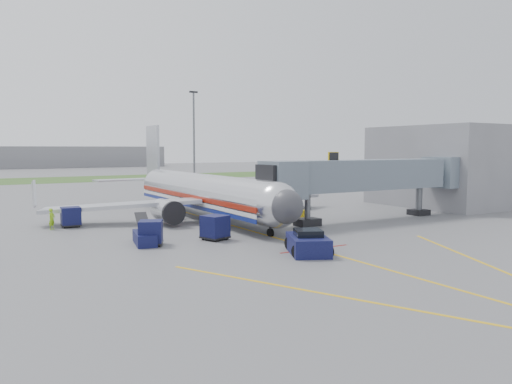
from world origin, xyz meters
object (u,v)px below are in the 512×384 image
pushback_tug (308,244)px  airliner (203,192)px  belt_loader (145,237)px  ramp_worker (52,219)px

pushback_tug → airliner: bearing=86.1°
pushback_tug → belt_loader: belt_loader is taller
belt_loader → ramp_worker: (-5.00, 10.79, 0.42)m
belt_loader → ramp_worker: bearing=114.8°
airliner → pushback_tug: 20.46m
airliner → ramp_worker: 15.09m
airliner → pushback_tug: (-1.38, -20.32, -1.94)m
pushback_tug → belt_loader: (-8.61, 9.12, -0.17)m
pushback_tug → ramp_worker: size_ratio=2.46×
airliner → pushback_tug: airliner is taller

